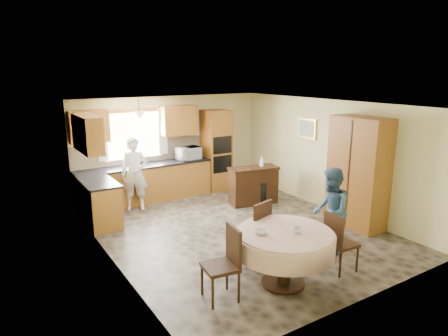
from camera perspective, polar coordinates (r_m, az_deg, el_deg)
name	(u,v)px	position (r m, az deg, el deg)	size (l,w,h in m)	color
floor	(237,230)	(8.09, 1.85, -8.88)	(5.00, 6.00, 0.01)	#6A5C4A
ceiling	(238,104)	(7.49, 2.00, 9.06)	(5.00, 6.00, 0.01)	white
wall_back	(171,146)	(10.26, -7.54, 3.18)	(5.00, 0.02, 2.50)	beige
wall_front	(366,217)	(5.58, 19.59, -6.55)	(5.00, 0.02, 2.50)	beige
wall_left	(108,190)	(6.67, -16.18, -3.02)	(0.02, 6.00, 2.50)	beige
wall_right	(329,155)	(9.30, 14.79, 1.75)	(0.02, 6.00, 2.50)	beige
window	(133,136)	(9.81, -12.87, 4.55)	(1.40, 0.03, 1.10)	white
curtain_left	(102,136)	(9.54, -17.03, 4.34)	(0.22, 0.02, 1.15)	white
curtain_right	(163,131)	(10.03, -8.74, 5.22)	(0.22, 0.02, 1.15)	white
base_cab_back	(146,184)	(9.85, -11.14, -2.25)	(3.30, 0.60, 0.88)	#B47A30
counter_back	(145,165)	(9.74, -11.26, 0.36)	(3.30, 0.64, 0.04)	black
base_cab_left	(100,204)	(8.64, -17.32, -4.90)	(0.60, 1.20, 0.88)	#B47A30
counter_left	(98,182)	(8.51, -17.53, -1.96)	(0.64, 1.20, 0.04)	black
backsplash	(140,152)	(9.94, -11.94, 2.25)	(3.30, 0.02, 0.55)	beige
wall_cab_left	(89,127)	(9.34, -18.76, 5.63)	(0.85, 0.33, 0.72)	#A46929
wall_cab_right	(179,120)	(10.07, -6.48, 6.82)	(0.90, 0.33, 0.72)	#A46929
wall_cab_side	(87,134)	(8.27, -18.94, 4.66)	(0.33, 1.20, 0.72)	#A46929
oven_tower	(216,150)	(10.55, -1.12, 2.54)	(0.66, 0.62, 2.12)	#B47A30
oven_upper	(223,145)	(10.25, -0.21, 3.29)	(0.56, 0.01, 0.45)	black
oven_lower	(223,164)	(10.36, -0.20, 0.57)	(0.56, 0.01, 0.45)	black
pendant	(139,116)	(9.30, -12.03, 7.33)	(0.36, 0.36, 0.18)	beige
sideboard	(253,187)	(9.55, 4.21, -2.66)	(1.17, 0.48, 0.84)	#35200E
space_heater	(263,192)	(9.63, 5.58, -3.47)	(0.39, 0.28, 0.54)	black
cupboard	(358,173)	(8.45, 18.64, -0.62)	(0.59, 1.17, 2.24)	#B47A30
dining_table	(284,243)	(6.00, 8.60, -10.57)	(1.47, 1.47, 0.84)	#35200E
chair_left	(226,260)	(5.64, 0.25, -12.98)	(0.51, 0.51, 1.04)	#35200E
chair_back	(256,229)	(6.59, 4.63, -8.71)	(0.58, 0.58, 1.09)	#35200E
chair_right	(338,240)	(6.58, 15.96, -9.81)	(0.45, 0.45, 0.98)	#35200E
framed_picture	(307,128)	(9.68, 11.77, 5.56)	(0.06, 0.58, 0.48)	gold
microwave	(189,153)	(10.11, -5.07, 2.10)	(0.57, 0.39, 0.32)	silver
person_sink	(135,174)	(9.25, -12.66, -0.82)	(0.61, 0.40, 1.67)	silver
person_dining	(330,211)	(7.12, 14.97, -6.00)	(0.74, 0.58, 1.52)	#32506E
bowl_sideboard	(243,170)	(9.27, 2.80, -0.29)	(0.23, 0.23, 0.06)	#B2B2B2
bottle_sideboard	(262,162)	(9.55, 5.42, 0.79)	(0.11, 0.11, 0.29)	silver
cup_table	(297,230)	(5.89, 10.41, -8.75)	(0.11, 0.11, 0.09)	#B2B2B2
bowl_table	(261,232)	(5.80, 5.32, -9.10)	(0.18, 0.18, 0.06)	#B2B2B2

